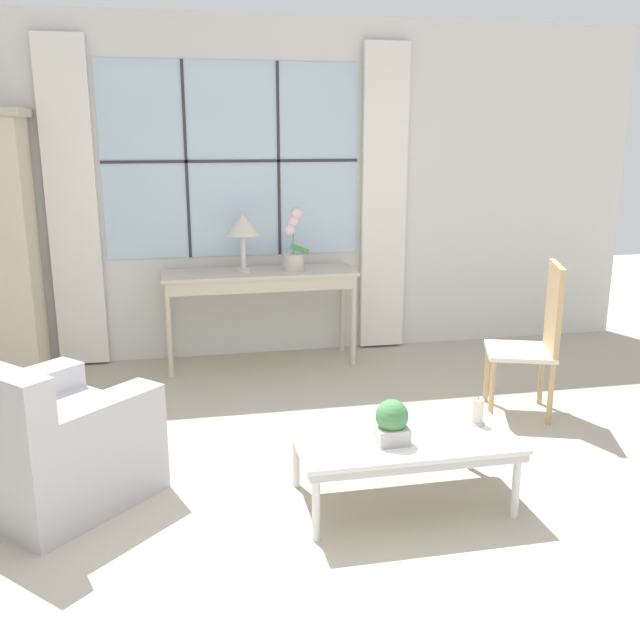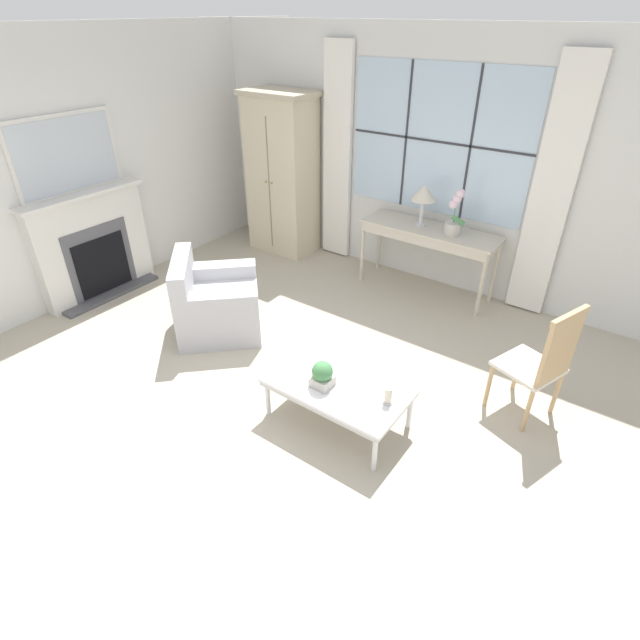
{
  "view_description": "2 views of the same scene",
  "coord_description": "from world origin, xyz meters",
  "px_view_note": "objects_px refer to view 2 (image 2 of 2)",
  "views": [
    {
      "loc": [
        -0.52,
        -3.02,
        1.88
      ],
      "look_at": [
        0.22,
        0.54,
        0.93
      ],
      "focal_mm": 40.0,
      "sensor_mm": 36.0,
      "label": 1
    },
    {
      "loc": [
        2.27,
        -2.34,
        2.91
      ],
      "look_at": [
        0.14,
        0.6,
        0.62
      ],
      "focal_mm": 28.0,
      "sensor_mm": 36.0,
      "label": 2
    }
  ],
  "objects_px": {
    "table_lamp": "(424,194)",
    "potted_orchid": "(454,218)",
    "coffee_table": "(338,388)",
    "armoire": "(282,175)",
    "pillar_candle": "(388,396)",
    "fireplace": "(91,239)",
    "armchair_upholstered": "(216,305)",
    "potted_plant_small": "(322,374)",
    "console_table": "(429,235)",
    "side_chair_wooden": "(544,360)"
  },
  "relations": [
    {
      "from": "armoire",
      "to": "console_table",
      "type": "height_order",
      "value": "armoire"
    },
    {
      "from": "console_table",
      "to": "armchair_upholstered",
      "type": "distance_m",
      "value": 2.51
    },
    {
      "from": "fireplace",
      "to": "console_table",
      "type": "height_order",
      "value": "fireplace"
    },
    {
      "from": "side_chair_wooden",
      "to": "potted_plant_small",
      "type": "bearing_deg",
      "value": -141.61
    },
    {
      "from": "table_lamp",
      "to": "potted_plant_small",
      "type": "relative_size",
      "value": 2.11
    },
    {
      "from": "fireplace",
      "to": "armoire",
      "type": "distance_m",
      "value": 2.49
    },
    {
      "from": "side_chair_wooden",
      "to": "fireplace",
      "type": "bearing_deg",
      "value": -170.41
    },
    {
      "from": "armchair_upholstered",
      "to": "side_chair_wooden",
      "type": "distance_m",
      "value": 3.13
    },
    {
      "from": "console_table",
      "to": "potted_plant_small",
      "type": "height_order",
      "value": "console_table"
    },
    {
      "from": "fireplace",
      "to": "pillar_candle",
      "type": "distance_m",
      "value": 3.93
    },
    {
      "from": "coffee_table",
      "to": "potted_plant_small",
      "type": "height_order",
      "value": "potted_plant_small"
    },
    {
      "from": "fireplace",
      "to": "potted_plant_small",
      "type": "xyz_separation_m",
      "value": [
        3.41,
        -0.27,
        -0.19
      ]
    },
    {
      "from": "armchair_upholstered",
      "to": "pillar_candle",
      "type": "distance_m",
      "value": 2.26
    },
    {
      "from": "table_lamp",
      "to": "coffee_table",
      "type": "xyz_separation_m",
      "value": [
        0.55,
        -2.48,
        -0.81
      ]
    },
    {
      "from": "potted_plant_small",
      "to": "coffee_table",
      "type": "bearing_deg",
      "value": 45.58
    },
    {
      "from": "potted_orchid",
      "to": "pillar_candle",
      "type": "distance_m",
      "value": 2.52
    },
    {
      "from": "console_table",
      "to": "coffee_table",
      "type": "relative_size",
      "value": 1.41
    },
    {
      "from": "table_lamp",
      "to": "coffee_table",
      "type": "bearing_deg",
      "value": -77.4
    },
    {
      "from": "console_table",
      "to": "armoire",
      "type": "bearing_deg",
      "value": -179.82
    },
    {
      "from": "side_chair_wooden",
      "to": "coffee_table",
      "type": "distance_m",
      "value": 1.62
    },
    {
      "from": "potted_orchid",
      "to": "potted_plant_small",
      "type": "xyz_separation_m",
      "value": [
        0.06,
        -2.52,
        -0.49
      ]
    },
    {
      "from": "fireplace",
      "to": "side_chair_wooden",
      "type": "bearing_deg",
      "value": 9.59
    },
    {
      "from": "armoire",
      "to": "side_chair_wooden",
      "type": "relative_size",
      "value": 1.96
    },
    {
      "from": "coffee_table",
      "to": "armoire",
      "type": "bearing_deg",
      "value": 136.24
    },
    {
      "from": "potted_orchid",
      "to": "coffee_table",
      "type": "distance_m",
      "value": 2.52
    },
    {
      "from": "console_table",
      "to": "potted_orchid",
      "type": "xyz_separation_m",
      "value": [
        0.28,
        -0.04,
        0.28
      ]
    },
    {
      "from": "armoire",
      "to": "fireplace",
      "type": "bearing_deg",
      "value": -112.04
    },
    {
      "from": "potted_orchid",
      "to": "pillar_candle",
      "type": "xyz_separation_m",
      "value": [
        0.58,
        -2.4,
        -0.54
      ]
    },
    {
      "from": "potted_plant_small",
      "to": "pillar_candle",
      "type": "xyz_separation_m",
      "value": [
        0.51,
        0.12,
        -0.04
      ]
    },
    {
      "from": "fireplace",
      "to": "armchair_upholstered",
      "type": "bearing_deg",
      "value": 7.84
    },
    {
      "from": "console_table",
      "to": "coffee_table",
      "type": "bearing_deg",
      "value": -80.16
    },
    {
      "from": "side_chair_wooden",
      "to": "armchair_upholstered",
      "type": "bearing_deg",
      "value": -169.45
    },
    {
      "from": "fireplace",
      "to": "coffee_table",
      "type": "relative_size",
      "value": 1.79
    },
    {
      "from": "table_lamp",
      "to": "potted_orchid",
      "type": "distance_m",
      "value": 0.44
    },
    {
      "from": "armoire",
      "to": "coffee_table",
      "type": "relative_size",
      "value": 1.83
    },
    {
      "from": "potted_orchid",
      "to": "potted_plant_small",
      "type": "bearing_deg",
      "value": -88.57
    },
    {
      "from": "table_lamp",
      "to": "pillar_candle",
      "type": "bearing_deg",
      "value": -68.17
    },
    {
      "from": "armoire",
      "to": "side_chair_wooden",
      "type": "bearing_deg",
      "value": -21.11
    },
    {
      "from": "fireplace",
      "to": "potted_plant_small",
      "type": "bearing_deg",
      "value": -4.49
    },
    {
      "from": "armoire",
      "to": "armchair_upholstered",
      "type": "relative_size",
      "value": 1.74
    },
    {
      "from": "table_lamp",
      "to": "potted_orchid",
      "type": "height_order",
      "value": "potted_orchid"
    },
    {
      "from": "potted_orchid",
      "to": "pillar_candle",
      "type": "bearing_deg",
      "value": -76.48
    },
    {
      "from": "armchair_upholstered",
      "to": "table_lamp",
      "type": "bearing_deg",
      "value": 58.87
    },
    {
      "from": "fireplace",
      "to": "side_chair_wooden",
      "type": "height_order",
      "value": "fireplace"
    },
    {
      "from": "armoire",
      "to": "side_chair_wooden",
      "type": "height_order",
      "value": "armoire"
    },
    {
      "from": "armoire",
      "to": "armchair_upholstered",
      "type": "xyz_separation_m",
      "value": [
        0.77,
        -2.05,
        -0.74
      ]
    },
    {
      "from": "table_lamp",
      "to": "console_table",
      "type": "bearing_deg",
      "value": -2.68
    },
    {
      "from": "pillar_candle",
      "to": "armoire",
      "type": "bearing_deg",
      "value": 140.97
    },
    {
      "from": "coffee_table",
      "to": "pillar_candle",
      "type": "relative_size",
      "value": 7.36
    },
    {
      "from": "armchair_upholstered",
      "to": "coffee_table",
      "type": "relative_size",
      "value": 1.05
    }
  ]
}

